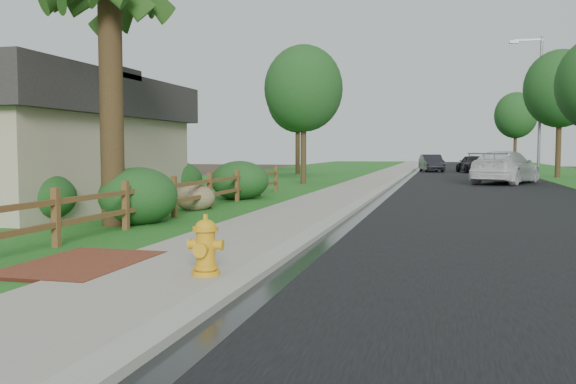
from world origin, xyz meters
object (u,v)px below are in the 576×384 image
(white_suv, at_px, (505,167))
(dark_car_mid, at_px, (472,164))
(fire_hydrant, at_px, (206,247))
(ranch_fence, at_px, (193,192))
(streetlight, at_px, (537,98))

(white_suv, distance_m, dark_car_mid, 14.99)
(fire_hydrant, bearing_deg, dark_car_mid, 82.83)
(fire_hydrant, height_order, dark_car_mid, dark_car_mid)
(fire_hydrant, xyz_separation_m, white_suv, (6.08, 25.51, 0.37))
(ranch_fence, relative_size, streetlight, 1.93)
(ranch_fence, xyz_separation_m, fire_hydrant, (3.50, -7.77, -0.15))
(ranch_fence, bearing_deg, fire_hydrant, -65.75)
(dark_car_mid, distance_m, streetlight, 8.85)
(white_suv, bearing_deg, streetlight, -85.79)
(streetlight, bearing_deg, dark_car_mid, 117.18)
(white_suv, bearing_deg, ranch_fence, 83.44)
(fire_hydrant, relative_size, dark_car_mid, 0.20)
(fire_hydrant, bearing_deg, ranch_fence, 114.25)
(streetlight, bearing_deg, ranch_fence, -115.19)
(dark_car_mid, bearing_deg, streetlight, 103.88)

